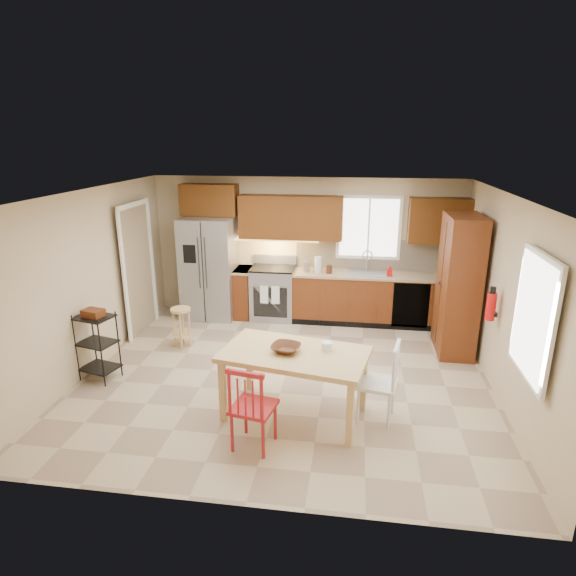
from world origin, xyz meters
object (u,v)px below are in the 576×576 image
(range_stove, at_px, (273,294))
(table_bowl, at_px, (286,352))
(refrigerator, at_px, (209,268))
(table_jar, at_px, (327,348))
(chair_white, at_px, (377,382))
(pantry, at_px, (458,285))
(chair_red, at_px, (253,405))
(dining_table, at_px, (295,384))
(fire_extinguisher, at_px, (491,307))
(utility_cart, at_px, (97,346))
(bar_stool, at_px, (182,328))
(soap_bottle, at_px, (390,270))

(range_stove, bearing_deg, table_bowl, -77.53)
(refrigerator, bearing_deg, table_bowl, -59.06)
(table_jar, bearing_deg, chair_white, -5.13)
(pantry, relative_size, chair_red, 2.17)
(chair_white, bearing_deg, dining_table, 104.09)
(range_stove, height_order, fire_extinguisher, fire_extinguisher)
(table_bowl, bearing_deg, fire_extinguisher, 23.87)
(dining_table, bearing_deg, chair_red, -107.23)
(pantry, height_order, table_jar, pantry)
(refrigerator, xyz_separation_m, chair_white, (2.90, -3.03, -0.43))
(refrigerator, distance_m, utility_cart, 2.71)
(dining_table, relative_size, table_jar, 11.10)
(range_stove, xyz_separation_m, utility_cart, (-1.95, -2.61, 0.01))
(table_jar, bearing_deg, dining_table, -164.05)
(chair_white, bearing_deg, refrigerator, 54.83)
(fire_extinguisher, distance_m, dining_table, 2.72)
(pantry, xyz_separation_m, bar_stool, (-4.18, -0.48, -0.73))
(fire_extinguisher, bearing_deg, chair_white, -143.77)
(pantry, relative_size, bar_stool, 3.28)
(refrigerator, bearing_deg, chair_white, -46.25)
(soap_bottle, distance_m, utility_cart, 4.74)
(pantry, bearing_deg, range_stove, 161.71)
(chair_red, bearing_deg, chair_white, 39.38)
(refrigerator, relative_size, chair_white, 1.88)
(table_jar, bearing_deg, table_bowl, -167.47)
(pantry, bearing_deg, fire_extinguisher, -79.22)
(soap_bottle, xyz_separation_m, table_bowl, (-1.34, -3.05, -0.18))
(fire_extinguisher, bearing_deg, pantry, 100.78)
(range_stove, bearing_deg, fire_extinguisher, -32.62)
(pantry, bearing_deg, soap_bottle, 136.55)
(fire_extinguisher, relative_size, table_jar, 2.43)
(soap_bottle, bearing_deg, range_stove, 177.60)
(range_stove, relative_size, fire_extinguisher, 2.56)
(bar_stool, height_order, utility_cart, utility_cart)
(dining_table, distance_m, chair_white, 0.95)
(range_stove, bearing_deg, refrigerator, -177.01)
(fire_extinguisher, relative_size, chair_red, 0.37)
(dining_table, bearing_deg, refrigerator, 133.40)
(refrigerator, bearing_deg, bar_stool, -92.01)
(soap_bottle, distance_m, fire_extinguisher, 2.27)
(table_bowl, bearing_deg, range_stove, 102.47)
(chair_red, height_order, chair_white, same)
(dining_table, xyz_separation_m, table_jar, (0.36, 0.10, 0.44))
(table_jar, relative_size, utility_cart, 0.16)
(range_stove, height_order, dining_table, range_stove)
(soap_bottle, xyz_separation_m, chair_white, (-0.28, -3.00, -0.51))
(fire_extinguisher, distance_m, bar_stool, 4.49)
(chair_red, distance_m, bar_stool, 2.85)
(soap_bottle, bearing_deg, table_jar, -106.51)
(chair_red, distance_m, table_bowl, 0.77)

